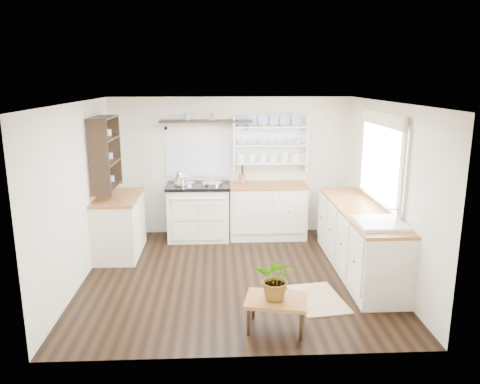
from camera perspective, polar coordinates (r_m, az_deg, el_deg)
The scene contains 19 objects.
floor at distance 6.41m, azimuth -0.60°, elevation -10.14°, with size 4.00×3.80×0.01m, color black.
wall_back at distance 7.90m, azimuth -1.14°, elevation 3.16°, with size 4.00×0.02×2.30m, color beige.
wall_right at distance 6.43m, azimuth 17.48°, elevation 0.10°, with size 0.02×3.80×2.30m, color beige.
wall_left at distance 6.30m, azimuth -19.14°, elevation -0.30°, with size 0.02×3.80×2.30m, color beige.
ceiling at distance 5.87m, azimuth -0.66°, elevation 10.86°, with size 4.00×3.80×0.01m, color white.
window at distance 6.47m, azimuth 16.87°, elevation 3.98°, with size 0.08×1.55×1.22m.
aga_cooker at distance 7.74m, azimuth -5.05°, elevation -2.31°, with size 1.03×0.71×0.95m.
back_cabinets at distance 7.80m, azimuth 3.36°, elevation -2.19°, with size 1.27×0.63×0.90m.
right_cabinets at distance 6.61m, azimuth 14.31°, elevation -5.55°, with size 0.62×2.43×0.90m.
belfast_sink at distance 5.83m, azimuth 16.62°, elevation -4.77°, with size 0.55×0.60×0.45m.
left_cabinets at distance 7.24m, azimuth -14.48°, elevation -3.87°, with size 0.62×1.13×0.90m.
plate_rack at distance 7.84m, azimuth 3.64°, elevation 6.06°, with size 1.20×0.22×0.90m.
high_shelf at distance 7.67m, azimuth -4.16°, elevation 8.54°, with size 1.50×0.29×0.16m.
left_shelving at distance 7.03m, azimuth -16.12°, elevation 4.64°, with size 0.28×0.80×1.05m, color black.
kettle at distance 7.50m, azimuth -7.32°, elevation 1.67°, with size 0.19×0.19×0.23m, color silver, non-canonical shape.
utensil_crock at distance 7.72m, azimuth 0.24°, elevation 1.61°, with size 0.11×0.11×0.13m, color #975737.
center_table at distance 5.05m, azimuth 4.46°, elevation -13.28°, with size 0.72×0.58×0.35m.
potted_plant at distance 4.93m, azimuth 4.52°, elevation -10.45°, with size 0.41×0.36×0.46m, color #3F7233.
floor_rug at distance 5.84m, azimuth 9.47°, elevation -12.73°, with size 0.55×0.85×0.02m, color #88664F.
Camera 1 is at (-0.21, -5.86, 2.58)m, focal length 35.00 mm.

